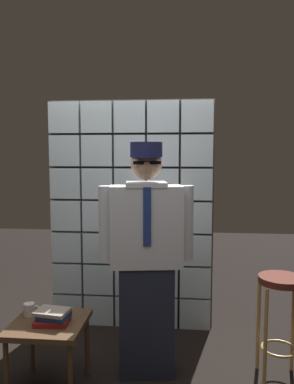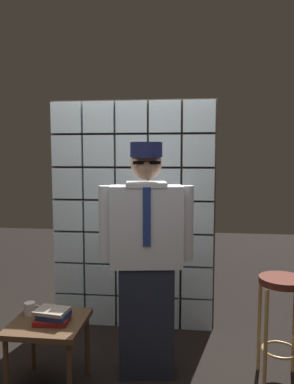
{
  "view_description": "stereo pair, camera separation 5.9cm",
  "coord_description": "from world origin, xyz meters",
  "px_view_note": "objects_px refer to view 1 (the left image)",
  "views": [
    {
      "loc": [
        0.52,
        -2.34,
        1.71
      ],
      "look_at": [
        0.24,
        0.49,
        1.43
      ],
      "focal_mm": 35.81,
      "sensor_mm": 36.0,
      "label": 1
    },
    {
      "loc": [
        0.58,
        -2.33,
        1.71
      ],
      "look_at": [
        0.24,
        0.49,
        1.43
      ],
      "focal_mm": 35.81,
      "sensor_mm": 36.0,
      "label": 2
    }
  ],
  "objects_px": {
    "standing_person": "(146,256)",
    "book_stack": "(53,317)",
    "side_table": "(49,331)",
    "coffee_mug": "(30,310)",
    "bar_stool": "(281,303)"
  },
  "relations": [
    {
      "from": "side_table",
      "to": "book_stack",
      "type": "height_order",
      "value": "book_stack"
    },
    {
      "from": "standing_person",
      "to": "side_table",
      "type": "bearing_deg",
      "value": -167.01
    },
    {
      "from": "book_stack",
      "to": "bar_stool",
      "type": "bearing_deg",
      "value": 11.17
    },
    {
      "from": "standing_person",
      "to": "book_stack",
      "type": "relative_size",
      "value": 7.22
    },
    {
      "from": "book_stack",
      "to": "side_table",
      "type": "bearing_deg",
      "value": 146.74
    },
    {
      "from": "bar_stool",
      "to": "book_stack",
      "type": "distance_m",
      "value": 1.68
    },
    {
      "from": "standing_person",
      "to": "bar_stool",
      "type": "xyz_separation_m",
      "value": [
        1.01,
        0.03,
        -0.34
      ]
    },
    {
      "from": "bar_stool",
      "to": "side_table",
      "type": "height_order",
      "value": "bar_stool"
    },
    {
      "from": "book_stack",
      "to": "coffee_mug",
      "type": "height_order",
      "value": "book_stack"
    },
    {
      "from": "side_table",
      "to": "standing_person",
      "type": "bearing_deg",
      "value": 21.44
    },
    {
      "from": "coffee_mug",
      "to": "side_table",
      "type": "bearing_deg",
      "value": -24.9
    },
    {
      "from": "standing_person",
      "to": "side_table",
      "type": "xyz_separation_m",
      "value": [
        -0.68,
        -0.27,
        -0.49
      ]
    },
    {
      "from": "standing_person",
      "to": "coffee_mug",
      "type": "height_order",
      "value": "standing_person"
    },
    {
      "from": "side_table",
      "to": "book_stack",
      "type": "distance_m",
      "value": 0.13
    },
    {
      "from": "bar_stool",
      "to": "coffee_mug",
      "type": "xyz_separation_m",
      "value": [
        -1.86,
        -0.22,
        -0.03
      ]
    }
  ]
}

